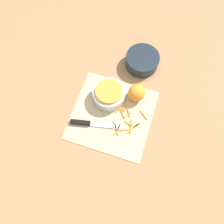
% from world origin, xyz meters
% --- Properties ---
extents(ground_plane, '(4.00, 4.00, 0.00)m').
position_xyz_m(ground_plane, '(0.00, 0.00, 0.00)').
color(ground_plane, '#9E754C').
extents(cutting_board, '(0.36, 0.36, 0.01)m').
position_xyz_m(cutting_board, '(0.00, 0.00, 0.00)').
color(cutting_board, '#CCB284').
rests_on(cutting_board, ground_plane).
extents(bowl_speckled, '(0.15, 0.15, 0.07)m').
position_xyz_m(bowl_speckled, '(-0.04, 0.08, 0.04)').
color(bowl_speckled, silver).
rests_on(bowl_speckled, cutting_board).
extents(bowl_dark, '(0.16, 0.16, 0.06)m').
position_xyz_m(bowl_dark, '(0.06, 0.31, 0.03)').
color(bowl_dark, '#1E2833').
rests_on(bowl_dark, ground_plane).
extents(knife, '(0.24, 0.07, 0.02)m').
position_xyz_m(knife, '(-0.09, -0.08, 0.01)').
color(knife, black).
rests_on(knife, cutting_board).
extents(orange_left, '(0.08, 0.08, 0.08)m').
position_xyz_m(orange_left, '(0.08, 0.12, 0.05)').
color(orange_left, orange).
rests_on(orange_left, cutting_board).
extents(peel_pile, '(0.16, 0.16, 0.01)m').
position_xyz_m(peel_pile, '(0.07, -0.01, 0.01)').
color(peel_pile, orange).
rests_on(peel_pile, cutting_board).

